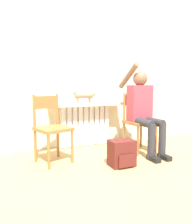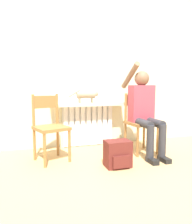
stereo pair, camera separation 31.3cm
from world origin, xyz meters
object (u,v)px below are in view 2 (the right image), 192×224
at_px(chair_right, 140,121).
at_px(person, 144,108).
at_px(backpack, 118,154).
at_px(cat, 87,95).
at_px(chair_left, 50,126).

height_order(chair_right, person, person).
xyz_separation_m(person, backpack, (-0.56, -0.37, -0.52)).
height_order(cat, backpack, cat).
xyz_separation_m(person, cat, (-0.70, 0.56, 0.16)).
height_order(chair_left, chair_right, same).
bearing_deg(person, chair_right, 91.92).
height_order(chair_left, person, person).
relative_size(chair_left, chair_right, 1.00).
distance_m(chair_right, backpack, 0.80).
bearing_deg(chair_left, backpack, -51.61).
xyz_separation_m(cat, backpack, (0.14, -0.94, -0.68)).
distance_m(chair_left, person, 1.34).
height_order(chair_left, backpack, chair_left).
xyz_separation_m(chair_right, person, (0.00, -0.11, 0.22)).
relative_size(cat, backpack, 1.50).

